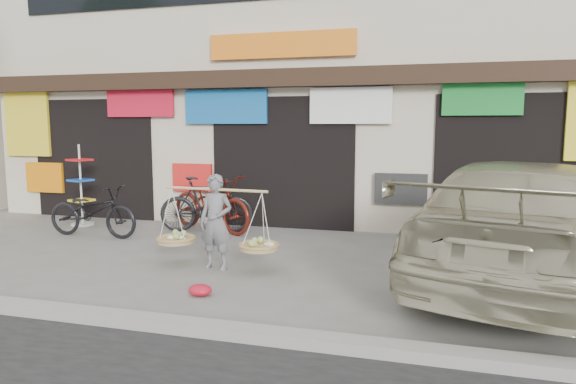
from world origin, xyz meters
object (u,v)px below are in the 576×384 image
(bike_2, at_px, (211,203))
(display_rack, at_px, (81,193))
(bike_0, at_px, (93,211))
(suv, at_px, (525,221))
(street_vendor, at_px, (216,226))
(bike_1, at_px, (206,204))

(bike_2, relative_size, display_rack, 1.26)
(bike_0, height_order, suv, suv)
(street_vendor, distance_m, bike_0, 3.45)
(street_vendor, height_order, suv, suv)
(bike_1, bearing_deg, street_vendor, -167.68)
(bike_0, bearing_deg, bike_1, -62.24)
(display_rack, bearing_deg, street_vendor, -29.62)
(bike_0, distance_m, bike_1, 2.15)
(bike_1, bearing_deg, display_rack, 75.89)
(street_vendor, xyz_separation_m, bike_1, (-1.24, 2.38, -0.08))
(bike_0, xyz_separation_m, bike_1, (1.91, 0.98, 0.06))
(bike_1, height_order, bike_2, bike_2)
(bike_1, bearing_deg, bike_0, 102.02)
(bike_2, bearing_deg, street_vendor, -130.46)
(bike_1, xyz_separation_m, bike_2, (0.04, 0.13, 0.01))
(street_vendor, height_order, bike_2, street_vendor)
(street_vendor, xyz_separation_m, bike_2, (-1.20, 2.51, -0.07))
(display_rack, bearing_deg, suv, -11.41)
(bike_2, height_order, suv, suv)
(bike_0, relative_size, display_rack, 1.09)
(bike_2, bearing_deg, bike_0, 143.65)
(bike_1, bearing_deg, bike_2, -32.09)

